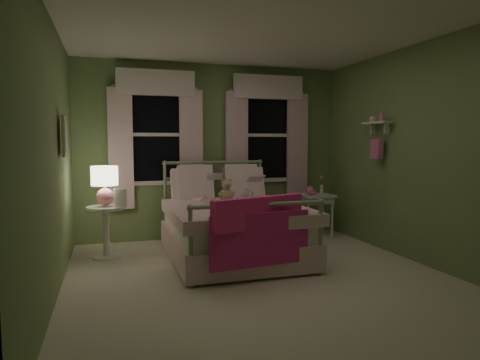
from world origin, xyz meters
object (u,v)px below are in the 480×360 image
object	(u,v)px
teddy_bear	(226,192)
nightstand_right	(316,201)
child_left	(203,181)
child_right	(243,180)
table_lamp	(105,182)
bed	(232,226)
nightstand_left	(106,225)

from	to	relation	value
teddy_bear	nightstand_right	xyz separation A→B (m)	(1.55, 0.47, -0.24)
child_left	child_right	world-z (taller)	child_right
child_left	table_lamp	xyz separation A→B (m)	(-1.23, -0.03, 0.03)
bed	nightstand_right	bearing A→B (deg)	25.52
child_right	bed	bearing A→B (deg)	74.79
bed	child_left	distance (m)	0.74
nightstand_left	table_lamp	distance (m)	0.54
teddy_bear	table_lamp	bearing A→B (deg)	175.20
bed	table_lamp	world-z (taller)	bed
child_left	nightstand_right	world-z (taller)	child_left
teddy_bear	nightstand_left	xyz separation A→B (m)	(-1.51, 0.13, -0.37)
nightstand_right	nightstand_left	bearing A→B (deg)	-173.51
child_left	child_right	size ratio (longest dim) A/B	0.99
table_lamp	nightstand_right	size ratio (longest dim) A/B	0.76
nightstand_left	nightstand_right	world-z (taller)	same
nightstand_left	table_lamp	bearing A→B (deg)	0.00
child_right	teddy_bear	bearing A→B (deg)	47.89
table_lamp	nightstand_right	world-z (taller)	table_lamp
table_lamp	nightstand_right	bearing A→B (deg)	6.49
teddy_bear	nightstand_left	size ratio (longest dim) A/B	0.48
bed	teddy_bear	distance (m)	0.49
teddy_bear	table_lamp	xyz separation A→B (m)	(-1.51, 0.13, 0.16)
child_left	nightstand_right	size ratio (longest dim) A/B	1.12
teddy_bear	nightstand_left	bearing A→B (deg)	175.20
child_right	nightstand_right	bearing A→B (deg)	-147.57
teddy_bear	nightstand_left	world-z (taller)	teddy_bear
child_right	teddy_bear	size ratio (longest dim) A/B	2.35
child_left	table_lamp	size ratio (longest dim) A/B	1.48
teddy_bear	nightstand_right	distance (m)	1.63
nightstand_left	nightstand_right	bearing A→B (deg)	6.49
nightstand_left	child_left	bearing A→B (deg)	1.45
nightstand_left	nightstand_right	xyz separation A→B (m)	(3.06, 0.35, 0.13)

